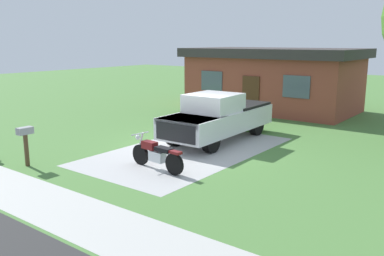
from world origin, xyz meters
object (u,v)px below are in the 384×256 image
(motorcycle, at_px, (156,155))
(mailbox, at_px, (25,136))
(pickup_truck, at_px, (219,116))
(neighbor_house, at_px, (273,79))

(motorcycle, relative_size, mailbox, 1.75)
(motorcycle, distance_m, pickup_truck, 4.54)
(motorcycle, distance_m, neighbor_house, 12.90)
(pickup_truck, xyz_separation_m, neighbor_house, (-1.74, 8.14, 0.84))
(pickup_truck, bearing_deg, mailbox, -113.09)
(motorcycle, xyz_separation_m, neighbor_house, (-2.39, 12.61, 1.32))
(mailbox, relative_size, neighbor_house, 0.13)
(pickup_truck, xyz_separation_m, mailbox, (-2.86, -6.70, 0.03))
(mailbox, bearing_deg, pickup_truck, 66.91)
(neighbor_house, bearing_deg, mailbox, -94.30)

